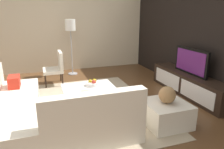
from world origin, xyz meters
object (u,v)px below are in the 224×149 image
media_console (188,84)px  television (191,61)px  accent_chair_near (56,66)px  decorative_ball (167,95)px  floor_lamp (70,29)px  book_stack (86,92)px  ottoman (166,114)px  sectional_couch (37,113)px  fruit_bowl (93,83)px  coffee_table (90,97)px

media_console → television: bearing=90.0°
accent_chair_near → decorative_ball: accent_chair_near is taller
television → floor_lamp: 3.48m
accent_chair_near → book_stack: (1.88, 0.38, -0.09)m
ottoman → decorative_ball: (0.00, 0.00, 0.34)m
accent_chair_near → sectional_couch: bearing=-17.7°
fruit_bowl → sectional_couch: bearing=-54.6°
sectional_couch → floor_lamp: floor_lamp is taller
media_console → book_stack: media_console is taller
accent_chair_near → book_stack: accent_chair_near is taller
accent_chair_near → media_console: bearing=52.5°
media_console → television: (0.00, 0.00, 0.54)m
media_console → ottoman: bearing=-50.9°
media_console → book_stack: size_ratio=10.74×
fruit_bowl → coffee_table: bearing=-30.0°
decorative_ball → sectional_couch: bearing=-104.1°
sectional_couch → book_stack: sectional_couch is taller
book_stack → media_console: bearing=92.8°
media_console → decorative_ball: decorative_ball is taller
ottoman → book_stack: 1.49m
floor_lamp → fruit_bowl: 2.48m
television → sectional_couch: size_ratio=0.43×
television → sectional_couch: television is taller
accent_chair_near → coffee_table: bearing=11.5°
accent_chair_near → decorative_ball: bearing=23.7°
fruit_bowl → book_stack: size_ratio=1.29×
floor_lamp → ottoman: bearing=15.7°
fruit_bowl → book_stack: 0.46m
television → floor_lamp: (-2.57, -2.27, 0.59)m
sectional_couch → floor_lamp: size_ratio=1.46×
sectional_couch → coffee_table: bearing=121.2°
media_console → coffee_table: bearing=-92.5°
coffee_table → accent_chair_near: 1.76m
sectional_couch → floor_lamp: 3.42m
accent_chair_near → fruit_bowl: accent_chair_near is taller
sectional_couch → coffee_table: (-0.61, 1.00, -0.09)m
media_console → accent_chair_near: 3.32m
ottoman → coffee_table: bearing=-137.1°
ottoman → floor_lamp: bearing=-164.3°
sectional_couch → coffee_table: size_ratio=2.31×
sectional_couch → decorative_ball: bearing=75.9°
sectional_couch → fruit_bowl: 1.36m
sectional_couch → floor_lamp: (-3.08, 1.03, 1.08)m
sectional_couch → book_stack: 0.97m
media_console → sectional_couch: sectional_couch is taller
decorative_ball → book_stack: decorative_ball is taller
floor_lamp → television: bearing=41.4°
ottoman → television: bearing=129.1°
floor_lamp → book_stack: 2.86m
coffee_table → floor_lamp: (-2.47, 0.03, 1.17)m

